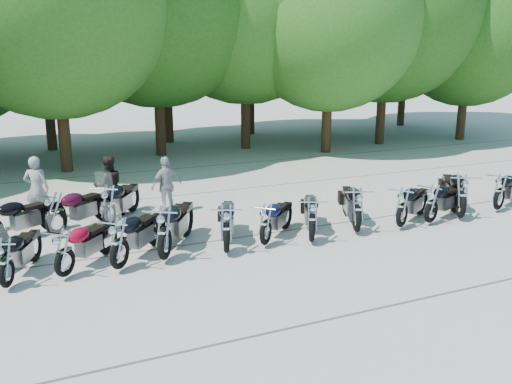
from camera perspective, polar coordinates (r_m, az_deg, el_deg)
name	(u,v)px	position (r m, az deg, el deg)	size (l,w,h in m)	color
ground	(283,255)	(12.14, 2.87, -6.66)	(90.00, 90.00, 0.00)	#9A958B
tree_5	(245,1)	(25.35, -1.17, 19.43)	(9.04, 9.04, 11.10)	#3A2614
tree_6	(330,18)	(24.50, 7.79, 17.70)	(8.00, 8.00, 9.82)	#3A2614
tree_7	(387,8)	(27.37, 13.62, 18.30)	(8.79, 8.79, 10.79)	#3A2614
tree_8	(470,30)	(29.90, 21.58, 15.60)	(7.53, 7.53, 9.25)	#3A2614
tree_11	(41,26)	(26.60, -21.68, 15.90)	(7.56, 7.56, 9.28)	#3A2614
tree_12	(165,24)	(27.49, -9.58, 17.08)	(7.88, 7.88, 9.67)	#3A2614
tree_13	(250,20)	(30.05, -0.61, 17.63)	(8.31, 8.31, 10.20)	#3A2614
tree_14	(329,25)	(30.63, 7.67, 17.06)	(8.02, 8.02, 9.84)	#3A2614
tree_15	(408,6)	(34.85, 15.72, 18.31)	(9.67, 9.67, 11.86)	#3A2614
motorcycle_1	(5,261)	(11.27, -24.90, -6.64)	(0.62, 2.03, 1.15)	black
motorcycle_2	(64,251)	(11.36, -19.57, -5.91)	(0.62, 2.05, 1.16)	#A00520
motorcycle_3	(119,242)	(11.39, -14.24, -5.11)	(0.69, 2.27, 1.28)	black
motorcycle_4	(164,231)	(11.67, -9.64, -4.11)	(0.75, 2.46, 1.39)	black
motorcycle_5	(226,227)	(11.95, -3.13, -3.73)	(0.69, 2.28, 1.29)	black
motorcycle_6	(266,223)	(12.44, 1.04, -3.30)	(0.62, 2.04, 1.15)	#0C0E37
motorcycle_7	(312,218)	(12.69, 5.93, -2.77)	(0.68, 2.23, 1.26)	black
motorcycle_8	(357,208)	(13.52, 10.61, -1.71)	(0.71, 2.34, 1.32)	black
motorcycle_9	(403,206)	(14.17, 15.17, -1.43)	(0.66, 2.18, 1.23)	black
motorcycle_10	(432,202)	(14.75, 18.03, -1.04)	(0.66, 2.16, 1.22)	black
motorcycle_11	(462,194)	(15.42, 20.85, -0.25)	(0.76, 2.50, 1.42)	black
motorcycle_12	(500,191)	(16.64, 24.29, 0.13)	(0.67, 2.20, 1.24)	black
motorcycle_14	(56,212)	(13.94, -20.35, -2.03)	(0.68, 2.23, 1.26)	#3D081C
motorcycle_15	(109,205)	(14.07, -15.24, -1.36)	(0.71, 2.34, 1.32)	black
rider_1	(109,186)	(15.33, -15.24, 0.63)	(0.82, 0.64, 1.68)	black
rider_2	(167,185)	(15.18, -9.39, 0.69)	(0.95, 0.39, 1.62)	#A1A0A3
rider_3	(37,189)	(15.44, -22.09, 0.32)	(0.64, 0.42, 1.76)	gray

